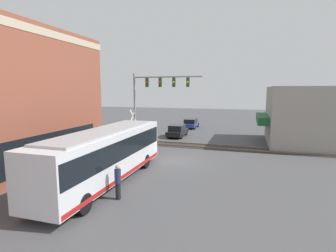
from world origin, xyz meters
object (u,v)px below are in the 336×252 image
parked_car_black (177,131)px  pedestrian_at_crossing (145,139)px  city_bus (106,154)px  crossing_signal (133,124)px  parked_car_blue (191,124)px  pedestrian_near_bus (118,182)px

parked_car_black → pedestrian_at_crossing: bearing=167.8°
city_bus → pedestrian_at_crossing: 10.16m
crossing_signal → pedestrian_at_crossing: 2.06m
parked_car_black → parked_car_blue: parked_car_black is taller
pedestrian_at_crossing → parked_car_blue: bearing=-5.7°
city_bus → pedestrian_near_bus: (-2.01, -1.85, -0.88)m
pedestrian_near_bus → parked_car_blue: bearing=4.0°
crossing_signal → parked_car_blue: crossing_signal is taller
parked_car_blue → pedestrian_at_crossing: 14.85m
parked_car_blue → pedestrian_at_crossing: bearing=174.3°
city_bus → parked_car_black: size_ratio=2.72×
city_bus → parked_car_black: 16.88m
city_bus → pedestrian_near_bus: city_bus is taller
pedestrian_at_crossing → city_bus: bearing=-171.6°
city_bus → pedestrian_at_crossing: size_ratio=7.04×
pedestrian_at_crossing → parked_car_black: bearing=-12.2°
crossing_signal → parked_car_black: crossing_signal is taller
pedestrian_near_bus → pedestrian_at_crossing: pedestrian_near_bus is taller
parked_car_black → city_bus: bearing=180.0°
city_bus → parked_car_blue: size_ratio=2.62×
crossing_signal → city_bus: bearing=-164.3°
crossing_signal → parked_car_blue: (14.48, -2.89, -1.64)m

